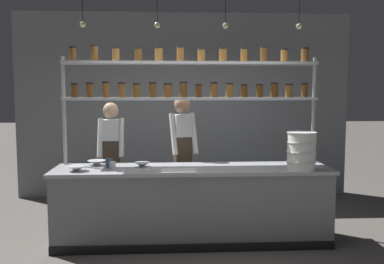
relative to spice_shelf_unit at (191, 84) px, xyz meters
The scene contains 14 objects.
ground_plane 1.96m from the spice_shelf_unit, 91.27° to the right, with size 40.00×40.00×0.00m, color #5B5651.
back_wall 2.04m from the spice_shelf_unit, 90.21° to the left, with size 5.74×0.12×3.17m, color gray.
prep_counter 1.51m from the spice_shelf_unit, 91.26° to the right, with size 3.34×0.76×0.92m.
spice_shelf_unit is the anchor object (origin of this frame).
chef_left 1.52m from the spice_shelf_unit, 156.08° to the left, with size 0.36×0.29×1.68m.
chef_center 0.97m from the spice_shelf_unit, 105.74° to the left, with size 0.41×0.34×1.77m.
container_stack 1.59m from the spice_shelf_unit, 24.33° to the right, with size 0.34×0.34×0.45m.
cutting_board 1.19m from the spice_shelf_unit, 106.39° to the right, with size 0.40×0.26×0.02m.
prep_bowl_near_left 1.74m from the spice_shelf_unit, 160.52° to the right, with size 0.23×0.23×0.06m.
prep_bowl_center_front 1.55m from the spice_shelf_unit, behind, with size 0.23×0.23×0.06m.
prep_bowl_center_back 1.19m from the spice_shelf_unit, 158.54° to the right, with size 0.20×0.20×0.05m.
serving_cup_front 1.42m from the spice_shelf_unit, 166.60° to the right, with size 0.08×0.08×0.11m.
serving_cup_by_board 1.41m from the spice_shelf_unit, 159.53° to the right, with size 0.08×0.08×0.09m.
pendant_light_row 0.77m from the spice_shelf_unit, 92.25° to the right, with size 2.61×0.07×0.54m.
Camera 1 is at (-0.31, -5.10, 1.85)m, focal length 40.00 mm.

